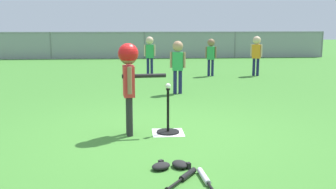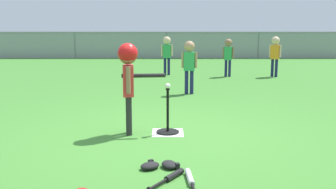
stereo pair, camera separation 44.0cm
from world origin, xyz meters
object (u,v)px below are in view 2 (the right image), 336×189
at_px(fielder_deep_right, 228,52).
at_px(glove_by_plate, 170,165).
at_px(fielder_deep_center, 167,50).
at_px(fielder_near_right, 190,60).
at_px(batting_tee, 168,126).
at_px(spare_bat_black, 171,177).
at_px(glove_outfield_drop, 150,166).
at_px(baseball_on_tee, 168,86).
at_px(batter_child, 129,70).
at_px(fielder_deep_left, 275,51).
at_px(spare_bat_silver, 191,180).

bearing_deg(fielder_deep_right, glove_by_plate, -103.24).
bearing_deg(fielder_deep_center, fielder_near_right, -81.16).
height_order(batting_tee, glove_by_plate, batting_tee).
bearing_deg(batting_tee, spare_bat_black, -88.90).
bearing_deg(glove_by_plate, glove_outfield_drop, -171.89).
height_order(baseball_on_tee, batter_child, batter_child).
relative_size(spare_bat_black, glove_by_plate, 1.96).
xyz_separation_m(baseball_on_tee, fielder_deep_center, (-0.03, 6.26, 0.06)).
height_order(batter_child, fielder_deep_center, batter_child).
xyz_separation_m(fielder_near_right, spare_bat_black, (-0.43, -4.77, -0.71)).
distance_m(baseball_on_tee, fielder_deep_right, 6.13).
distance_m(batter_child, fielder_deep_right, 6.35).
relative_size(fielder_deep_left, glove_outfield_drop, 4.23).
xyz_separation_m(baseball_on_tee, spare_bat_silver, (0.22, -1.77, -0.64)).
relative_size(batter_child, spare_bat_silver, 1.79).
relative_size(fielder_deep_right, spare_bat_silver, 1.53).
bearing_deg(spare_bat_black, fielder_deep_center, 90.45).
bearing_deg(batting_tee, fielder_deep_right, 73.66).
bearing_deg(fielder_deep_right, fielder_near_right, -114.31).
bearing_deg(glove_outfield_drop, fielder_near_right, 81.72).
xyz_separation_m(batter_child, spare_bat_silver, (0.76, -1.71, -0.87)).
bearing_deg(spare_bat_black, spare_bat_silver, -23.52).
relative_size(fielder_deep_left, fielder_near_right, 1.00).
distance_m(baseball_on_tee, fielder_near_right, 3.12).
distance_m(fielder_deep_center, fielder_near_right, 3.21).
relative_size(batter_child, spare_bat_black, 2.52).
height_order(fielder_deep_left, glove_by_plate, fielder_deep_left).
bearing_deg(glove_by_plate, fielder_deep_right, 76.76).
distance_m(spare_bat_silver, glove_by_plate, 0.46).
height_order(baseball_on_tee, fielder_near_right, fielder_near_right).
height_order(batter_child, fielder_deep_right, batter_child).
xyz_separation_m(baseball_on_tee, batter_child, (-0.53, -0.06, 0.23)).
height_order(baseball_on_tee, fielder_deep_right, fielder_deep_right).
bearing_deg(glove_by_plate, spare_bat_black, -88.13).
xyz_separation_m(fielder_deep_left, glove_by_plate, (-3.03, -7.19, -0.70)).
distance_m(spare_bat_black, glove_by_plate, 0.33).
relative_size(spare_bat_silver, glove_outfield_drop, 2.60).
distance_m(fielder_deep_right, glove_by_plate, 7.46).
relative_size(spare_bat_black, glove_outfield_drop, 1.85).
distance_m(batting_tee, fielder_near_right, 3.19).
height_order(fielder_near_right, fielder_deep_right, fielder_near_right).
bearing_deg(baseball_on_tee, spare_bat_black, -88.90).
height_order(spare_bat_silver, glove_by_plate, glove_by_plate).
height_order(baseball_on_tee, glove_by_plate, baseball_on_tee).
distance_m(batter_child, fielder_deep_left, 6.89).
height_order(spare_bat_silver, spare_bat_black, same).
bearing_deg(fielder_deep_center, spare_bat_black, -89.55).
height_order(fielder_deep_center, spare_bat_silver, fielder_deep_center).
bearing_deg(spare_bat_silver, fielder_deep_left, 69.60).
relative_size(fielder_deep_center, glove_by_plate, 4.43).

